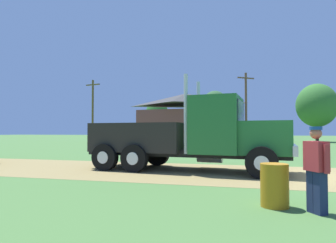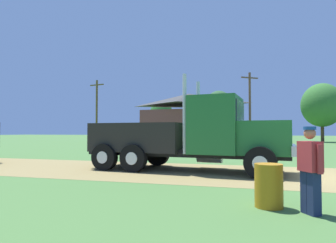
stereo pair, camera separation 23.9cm
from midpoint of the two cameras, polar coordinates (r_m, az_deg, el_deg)
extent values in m
plane|color=#477136|center=(10.99, 24.39, -9.56)|extent=(200.00, 200.00, 0.00)
cube|color=olive|center=(10.99, 24.39, -9.54)|extent=(120.00, 5.34, 0.01)
cube|color=black|center=(11.44, 2.59, -5.90)|extent=(7.77, 2.23, 0.28)
cube|color=#23662D|center=(10.89, 17.69, -2.99)|extent=(1.89, 2.14, 1.15)
cube|color=silver|center=(10.91, 22.49, -5.01)|extent=(0.37, 2.18, 0.32)
cube|color=#23662D|center=(11.10, 8.91, -0.70)|extent=(1.88, 2.42, 2.05)
cube|color=#2D3D4C|center=(10.98, 13.29, 1.48)|extent=(0.22, 1.88, 0.90)
cylinder|color=silver|center=(12.20, 5.32, 1.02)|extent=(0.14, 0.14, 2.84)
cylinder|color=silver|center=(10.48, 2.80, 1.49)|extent=(0.14, 0.14, 2.84)
cylinder|color=silver|center=(12.21, 7.53, -6.64)|extent=(1.04, 0.61, 0.52)
cube|color=black|center=(12.08, -5.55, -3.02)|extent=(3.87, 2.61, 1.12)
cylinder|color=black|center=(12.06, 17.56, -6.51)|extent=(1.04, 0.40, 1.02)
cylinder|color=silver|center=(12.22, 17.59, -6.45)|extent=(0.46, 0.08, 0.46)
cylinder|color=black|center=(9.82, 16.95, -7.60)|extent=(1.04, 0.40, 1.02)
cylinder|color=silver|center=(9.66, 16.89, -7.69)|extent=(0.46, 0.08, 0.46)
cylinder|color=black|center=(13.59, -7.44, -6.05)|extent=(1.04, 0.40, 1.02)
cylinder|color=silver|center=(13.73, -7.13, -6.01)|extent=(0.46, 0.08, 0.46)
cylinder|color=black|center=(11.64, -12.64, -6.72)|extent=(1.04, 0.40, 1.02)
cylinder|color=silver|center=(11.50, -13.08, -6.78)|extent=(0.46, 0.08, 0.46)
cylinder|color=black|center=(13.06, -2.54, -6.24)|extent=(1.04, 0.40, 1.02)
cylinder|color=silver|center=(13.21, -2.28, -6.19)|extent=(0.46, 0.08, 0.46)
cylinder|color=black|center=(11.01, -7.13, -7.03)|extent=(1.04, 0.40, 1.02)
cylinder|color=silver|center=(10.87, -7.52, -7.10)|extent=(0.46, 0.08, 0.46)
cube|color=#B22D33|center=(6.04, 25.66, -6.03)|extent=(0.42, 0.46, 0.55)
sphere|color=#C0674C|center=(6.02, 25.60, -2.07)|extent=(0.21, 0.21, 0.21)
cylinder|color=#1E478C|center=(6.02, 25.59, -1.17)|extent=(0.22, 0.22, 0.06)
cube|color=#1E284C|center=(6.19, 25.21, -12.08)|extent=(0.24, 0.23, 0.77)
cube|color=#1E284C|center=(6.06, 26.29, -12.28)|extent=(0.24, 0.23, 0.77)
cylinder|color=#B22D33|center=(6.22, 24.17, -6.17)|extent=(0.10, 0.10, 0.52)
cylinder|color=#B22D33|center=(5.87, 27.24, -6.40)|extent=(0.10, 0.10, 0.52)
cylinder|color=#B27214|center=(6.33, 18.80, -11.55)|extent=(0.54, 0.54, 0.85)
cube|color=brown|center=(36.66, 3.14, -1.06)|extent=(10.92, 7.40, 4.06)
pyramid|color=#363636|center=(36.87, 3.13, 4.29)|extent=(11.46, 7.77, 1.40)
cube|color=black|center=(34.11, -0.97, -2.56)|extent=(1.80, 0.24, 2.20)
cylinder|color=brown|center=(39.57, -14.48, 1.90)|extent=(0.26, 0.26, 8.15)
cube|color=brown|center=(39.95, -14.44, 6.88)|extent=(2.18, 0.57, 0.14)
cylinder|color=brown|center=(35.02, 14.62, 2.45)|extent=(0.26, 0.26, 8.22)
cube|color=brown|center=(35.46, 14.57, 8.11)|extent=(1.88, 1.38, 0.14)
cylinder|color=#513823|center=(54.69, -2.25, -1.92)|extent=(0.44, 0.44, 2.95)
ellipsoid|color=#2A6527|center=(54.78, -2.25, 1.43)|extent=(4.31, 4.31, 4.75)
cylinder|color=#513823|center=(40.30, 8.89, -1.48)|extent=(0.44, 0.44, 3.54)
ellipsoid|color=#305A30|center=(40.45, 8.87, 3.07)|extent=(3.60, 3.60, 3.96)
cylinder|color=#513823|center=(46.12, 26.67, -1.74)|extent=(0.44, 0.44, 2.93)
ellipsoid|color=#366F2D|center=(46.26, 26.61, 2.81)|extent=(5.50, 5.50, 6.05)
camera|label=1|loc=(0.12, -90.54, 0.02)|focal=31.63mm
camera|label=2|loc=(0.12, 89.46, -0.02)|focal=31.63mm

